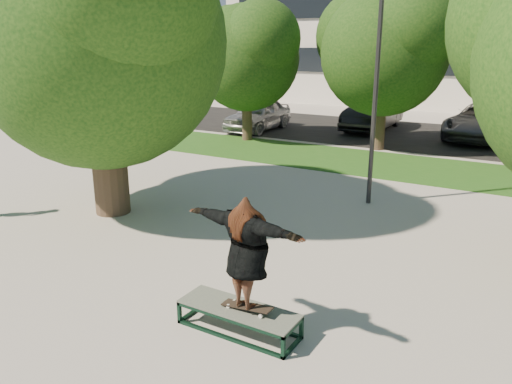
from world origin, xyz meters
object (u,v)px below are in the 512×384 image
Objects in this scene: grind_box at (239,319)px; car_dark at (373,113)px; lamppost at (376,81)px; tree_left at (98,26)px; car_grey at (484,122)px; car_silver_a at (258,115)px.

car_dark is (-4.11, 18.41, 0.64)m from grind_box.
tree_left is at bearing -143.58° from lamppost.
grind_box is 18.87m from car_dark.
tree_left reaches higher than car_grey.
car_silver_a is 10.16m from car_grey.
tree_left is 17.14m from car_grey.
lamppost is 12.31m from car_dark.
car_dark is (4.71, 3.00, 0.07)m from car_silver_a.
lamppost is 3.39× the size of grind_box.
car_silver_a is 0.80× the size of car_grey.
grind_box is 18.44m from car_grey.
lamppost is 1.22× the size of car_dark.
car_grey is (6.57, 15.41, -3.65)m from tree_left.
lamppost is at bearing 93.24° from grind_box.
car_dark is at bearing 30.13° from car_silver_a.
tree_left reaches higher than car_silver_a.
car_silver_a is at bearing 119.79° from grind_box.
lamppost reaches higher than car_grey.
car_grey is (1.28, 11.50, -2.38)m from lamppost.
tree_left is 1.42× the size of car_dark.
tree_left is 1.60× the size of car_silver_a.
car_grey reaches higher than car_silver_a.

